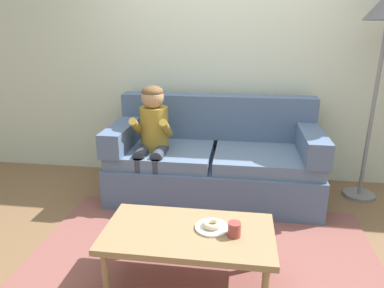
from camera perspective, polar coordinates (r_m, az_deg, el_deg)
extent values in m
plane|color=brown|center=(2.85, 2.36, -15.55)|extent=(10.00, 10.00, 0.00)
cube|color=beige|center=(3.77, 4.87, 15.39)|extent=(8.00, 0.10, 2.80)
cube|color=brown|center=(2.65, 1.79, -18.44)|extent=(2.51, 1.69, 0.01)
cube|color=slate|center=(3.46, 3.48, -5.54)|extent=(1.96, 0.90, 0.38)
cube|color=slate|center=(3.39, -4.78, -1.54)|extent=(0.94, 0.74, 0.12)
cube|color=slate|center=(3.33, 11.94, -2.32)|extent=(0.94, 0.74, 0.12)
cube|color=slate|center=(3.62, 4.10, 4.45)|extent=(1.96, 0.20, 0.45)
cube|color=slate|center=(3.49, -10.94, 1.69)|extent=(0.20, 0.90, 0.22)
cube|color=slate|center=(3.37, 18.71, 0.43)|extent=(0.20, 0.90, 0.22)
cube|color=#937551|center=(2.24, -0.58, -14.34)|extent=(1.05, 0.56, 0.04)
cylinder|color=#937551|center=(2.29, -13.85, -20.26)|extent=(0.04, 0.04, 0.36)
cylinder|color=#937551|center=(2.63, -10.27, -14.47)|extent=(0.04, 0.04, 0.36)
cylinder|color=#937551|center=(2.52, 11.20, -16.04)|extent=(0.04, 0.04, 0.36)
cylinder|color=olive|center=(3.30, -6.13, 2.59)|extent=(0.26, 0.26, 0.40)
sphere|color=tan|center=(3.22, -6.40, 7.58)|extent=(0.21, 0.21, 0.21)
ellipsoid|color=brown|center=(3.21, -6.43, 8.41)|extent=(0.20, 0.20, 0.12)
cylinder|color=#333847|center=(3.24, -8.03, -1.32)|extent=(0.11, 0.30, 0.11)
cylinder|color=#333847|center=(3.19, -8.57, -6.10)|extent=(0.09, 0.09, 0.44)
cube|color=black|center=(3.26, -8.61, -10.46)|extent=(0.10, 0.20, 0.06)
cylinder|color=olive|center=(3.23, -8.94, 2.76)|extent=(0.07, 0.29, 0.23)
cylinder|color=#333847|center=(3.20, -5.27, -1.46)|extent=(0.11, 0.30, 0.11)
cylinder|color=#333847|center=(3.15, -5.77, -6.31)|extent=(0.09, 0.09, 0.44)
cube|color=black|center=(3.22, -5.83, -10.72)|extent=(0.10, 0.20, 0.06)
cylinder|color=olive|center=(3.16, -4.22, 2.60)|extent=(0.07, 0.29, 0.23)
cylinder|color=white|center=(2.25, 3.24, -13.41)|extent=(0.21, 0.21, 0.01)
torus|color=beige|center=(2.24, 3.25, -12.86)|extent=(0.16, 0.16, 0.04)
cylinder|color=#993D38|center=(2.17, 6.89, -13.63)|extent=(0.08, 0.08, 0.09)
cylinder|color=slate|center=(3.90, 25.49, -7.43)|extent=(0.30, 0.30, 0.03)
cylinder|color=slate|center=(3.64, 27.32, 4.81)|extent=(0.04, 0.04, 1.67)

